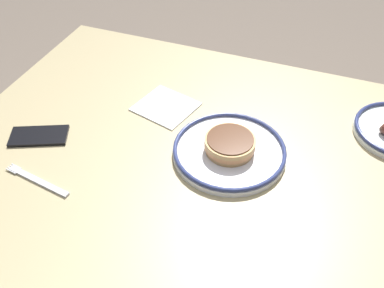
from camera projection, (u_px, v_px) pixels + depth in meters
dining_table at (218, 180)px, 1.12m from camera, size 1.34×0.94×0.73m
plate_near_main at (229, 149)px, 1.07m from camera, size 0.28×0.28×0.05m
cell_phone at (39, 136)px, 1.13m from camera, size 0.16×0.12×0.01m
paper_napkin at (166, 107)px, 1.22m from camera, size 0.18×0.17×0.00m
fork_near at (37, 180)px, 1.01m from camera, size 0.18×0.04×0.01m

